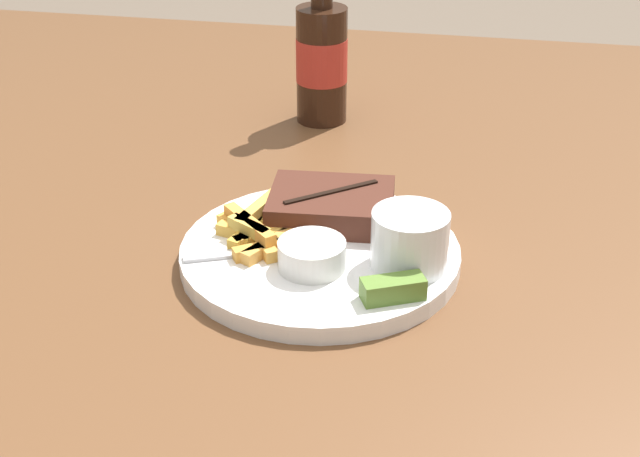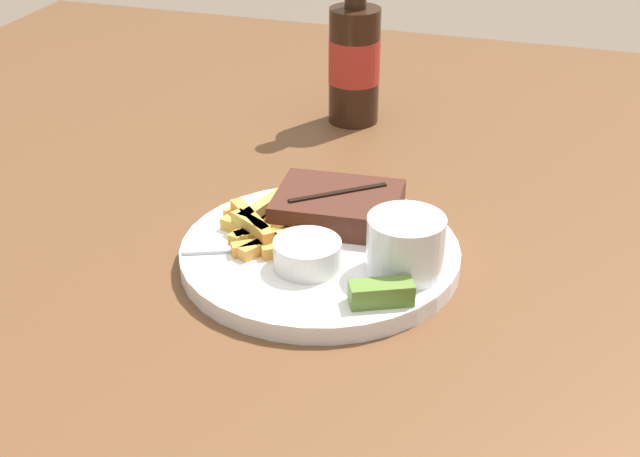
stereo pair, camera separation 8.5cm
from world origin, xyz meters
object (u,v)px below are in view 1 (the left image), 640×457
object	(u,v)px
dinner_plate	(320,255)
pickle_spear	(393,289)
knife_utensil	(304,230)
fork_utensil	(248,252)
beer_bottle	(322,57)
steak_portion	(334,206)
dipping_sauce_cup	(314,254)
coleslaw_cup	(410,237)

from	to	relation	value
dinner_plate	pickle_spear	distance (m)	0.11
dinner_plate	pickle_spear	size ratio (longest dim) A/B	4.54
pickle_spear	knife_utensil	bearing A→B (deg)	135.21
fork_utensil	beer_bottle	distance (m)	0.39
steak_portion	dipping_sauce_cup	bearing A→B (deg)	-90.99
pickle_spear	beer_bottle	bearing A→B (deg)	108.75
steak_portion	coleslaw_cup	distance (m)	0.12
steak_portion	knife_utensil	world-z (taller)	steak_portion
dipping_sauce_cup	steak_portion	bearing A→B (deg)	89.01
pickle_spear	knife_utensil	world-z (taller)	pickle_spear
steak_portion	knife_utensil	distance (m)	0.04
dipping_sauce_cup	pickle_spear	xyz separation A→B (m)	(0.08, -0.04, -0.00)
dipping_sauce_cup	beer_bottle	world-z (taller)	beer_bottle
steak_portion	dipping_sauce_cup	distance (m)	0.10
dinner_plate	beer_bottle	distance (m)	0.38
steak_portion	beer_bottle	world-z (taller)	beer_bottle
knife_utensil	coleslaw_cup	bearing A→B (deg)	-120.94
fork_utensil	beer_bottle	size ratio (longest dim) A/B	0.53
knife_utensil	pickle_spear	bearing A→B (deg)	-144.09
fork_utensil	knife_utensil	world-z (taller)	knife_utensil
steak_portion	dipping_sauce_cup	xyz separation A→B (m)	(-0.00, -0.10, 0.00)
coleslaw_cup	dipping_sauce_cup	xyz separation A→B (m)	(-0.09, -0.02, -0.02)
dipping_sauce_cup	pickle_spear	bearing A→B (deg)	-25.54
beer_bottle	pickle_spear	bearing A→B (deg)	-71.25
steak_portion	beer_bottle	size ratio (longest dim) A/B	0.54
pickle_spear	fork_utensil	world-z (taller)	pickle_spear
coleslaw_cup	pickle_spear	distance (m)	0.06
steak_portion	knife_utensil	xyz separation A→B (m)	(-0.02, -0.04, -0.01)
fork_utensil	beer_bottle	xyz separation A→B (m)	(-0.00, 0.39, 0.07)
dinner_plate	pickle_spear	world-z (taller)	pickle_spear
dinner_plate	coleslaw_cup	size ratio (longest dim) A/B	3.78
dinner_plate	coleslaw_cup	bearing A→B (deg)	-12.11
pickle_spear	dinner_plate	bearing A→B (deg)	136.37
dipping_sauce_cup	fork_utensil	bearing A→B (deg)	170.08
coleslaw_cup	pickle_spear	bearing A→B (deg)	-97.60
steak_portion	beer_bottle	xyz separation A→B (m)	(-0.07, 0.30, 0.05)
coleslaw_cup	dinner_plate	bearing A→B (deg)	167.89
coleslaw_cup	knife_utensil	world-z (taller)	coleslaw_cup
pickle_spear	beer_bottle	world-z (taller)	beer_bottle
beer_bottle	knife_utensil	bearing A→B (deg)	-82.02
fork_utensil	beer_bottle	world-z (taller)	beer_bottle
dinner_plate	steak_portion	bearing A→B (deg)	86.89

